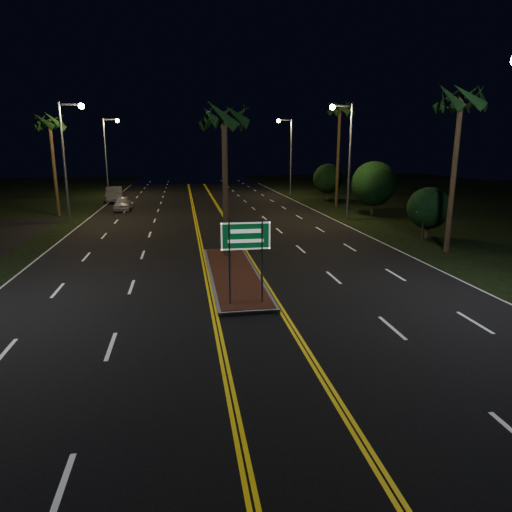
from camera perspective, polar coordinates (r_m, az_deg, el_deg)
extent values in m
plane|color=black|center=(14.63, 0.28, -10.03)|extent=(120.00, 120.00, 0.00)
cube|color=gray|center=(21.15, -2.82, -2.31)|extent=(2.25, 10.25, 0.15)
cube|color=#592819|center=(21.13, -2.83, -2.08)|extent=(2.00, 10.00, 0.02)
cylinder|color=gray|center=(16.62, -3.33, -0.76)|extent=(0.08, 0.08, 3.20)
cylinder|color=gray|center=(16.78, 0.75, -0.60)|extent=(0.08, 0.08, 3.20)
cube|color=#07471E|center=(16.48, -1.30, 2.52)|extent=(1.80, 0.04, 1.00)
cube|color=white|center=(16.46, -1.29, 2.51)|extent=(1.80, 0.01, 1.00)
cylinder|color=gray|center=(38.27, -22.83, 10.52)|extent=(0.18, 0.18, 9.00)
cube|color=gray|center=(38.19, -22.24, 17.12)|extent=(1.60, 0.12, 0.12)
sphere|color=#EDBF6A|center=(38.02, -21.00, 17.09)|extent=(0.44, 0.44, 0.44)
cylinder|color=gray|center=(57.91, -18.26, 11.58)|extent=(0.18, 0.18, 9.00)
cube|color=gray|center=(57.86, -17.78, 15.94)|extent=(1.60, 0.12, 0.12)
sphere|color=#EDBF6A|center=(57.75, -16.96, 15.90)|extent=(0.44, 0.44, 0.44)
cylinder|color=gray|center=(37.64, 11.62, 11.25)|extent=(0.18, 0.18, 9.00)
cube|color=gray|center=(37.46, 10.75, 17.94)|extent=(1.60, 0.12, 0.12)
sphere|color=#EDBF6A|center=(37.20, 9.52, 17.87)|extent=(0.44, 0.44, 0.44)
cylinder|color=gray|center=(56.79, 4.40, 12.18)|extent=(0.18, 0.18, 9.00)
cube|color=gray|center=(56.68, 3.66, 16.59)|extent=(1.60, 0.12, 0.12)
sphere|color=#EDBF6A|center=(56.50, 2.83, 16.51)|extent=(0.44, 0.44, 0.44)
cylinder|color=#382819|center=(23.92, -3.87, 8.50)|extent=(0.28, 0.28, 7.50)
cylinder|color=#382819|center=(42.60, -23.92, 9.95)|extent=(0.28, 0.28, 8.00)
cylinder|color=#382819|center=(27.53, 23.46, 9.13)|extent=(0.28, 0.28, 8.50)
cylinder|color=#382819|center=(45.77, 10.22, 11.99)|extent=(0.28, 0.28, 9.50)
cylinder|color=#382819|center=(31.89, 20.54, 2.95)|extent=(0.24, 0.24, 0.90)
sphere|color=black|center=(31.67, 20.77, 5.62)|extent=(2.70, 2.70, 2.70)
cylinder|color=#382819|center=(40.93, 14.33, 5.83)|extent=(0.24, 0.24, 1.26)
sphere|color=black|center=(40.72, 14.51, 8.76)|extent=(3.78, 3.78, 3.78)
cylinder|color=#382819|center=(52.03, 8.90, 7.56)|extent=(0.24, 0.24, 1.08)
sphere|color=black|center=(51.88, 8.97, 9.54)|extent=(3.24, 3.24, 3.24)
imported|color=silver|center=(44.68, -16.35, 6.46)|extent=(1.97, 4.44, 1.47)
imported|color=#9C9DA5|center=(52.08, -17.31, 7.53)|extent=(2.90, 5.66, 1.81)
cylinder|color=gray|center=(30.83, 20.12, 3.70)|extent=(0.07, 0.07, 2.01)
cube|color=gold|center=(30.69, 20.26, 5.21)|extent=(0.95, 0.25, 0.97)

